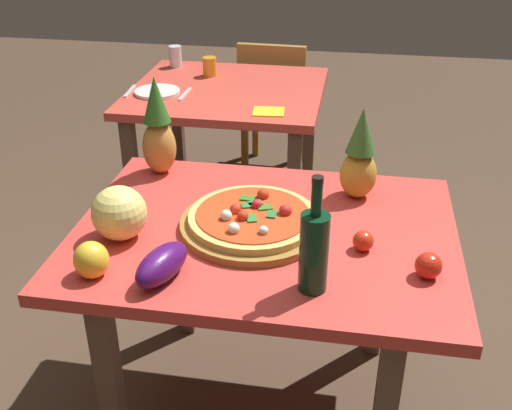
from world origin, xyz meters
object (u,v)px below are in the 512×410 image
(display_table, at_px, (265,256))
(pizza_board, at_px, (253,223))
(eggplant, at_px, (162,264))
(tomato_by_bottle, at_px, (363,241))
(wine_bottle, at_px, (314,250))
(drinking_glass_water, at_px, (175,56))
(fork_utensil, at_px, (130,91))
(bell_pepper, at_px, (91,260))
(drinking_glass_juice, at_px, (210,67))
(dinner_plate, at_px, (157,92))
(pineapple_right, at_px, (158,131))
(background_table, at_px, (228,109))
(pineapple_left, at_px, (360,158))
(pizza, at_px, (253,216))
(melon, at_px, (119,213))
(napkin_folded, at_px, (269,112))
(knife_utensil, at_px, (185,94))
(tomato_beside_pepper, at_px, (428,266))
(dining_chair, at_px, (274,101))

(display_table, xyz_separation_m, pizza_board, (-0.04, 0.00, 0.11))
(eggplant, xyz_separation_m, tomato_by_bottle, (0.53, 0.23, -0.01))
(wine_bottle, xyz_separation_m, drinking_glass_water, (-0.93, 1.92, -0.06))
(display_table, bearing_deg, fork_utensil, 126.12)
(display_table, bearing_deg, eggplant, -127.38)
(bell_pepper, distance_m, drinking_glass_juice, 1.83)
(bell_pepper, height_order, dinner_plate, bell_pepper)
(eggplant, relative_size, drinking_glass_juice, 2.05)
(pineapple_right, bearing_deg, background_table, 88.03)
(pineapple_left, relative_size, pineapple_right, 0.87)
(bell_pepper, bearing_deg, fork_utensil, 106.31)
(pizza_board, height_order, pizza, pizza)
(pineapple_left, xyz_separation_m, melon, (-0.68, -0.38, -0.06))
(tomato_by_bottle, bearing_deg, bell_pepper, -160.93)
(pineapple_right, xyz_separation_m, melon, (0.02, -0.45, -0.08))
(pineapple_left, height_order, bell_pepper, pineapple_left)
(pizza_board, bearing_deg, eggplant, -122.25)
(tomato_by_bottle, height_order, drinking_glass_juice, drinking_glass_juice)
(dinner_plate, relative_size, fork_utensil, 1.22)
(bell_pepper, xyz_separation_m, tomato_by_bottle, (0.72, 0.25, -0.02))
(napkin_folded, bearing_deg, tomato_by_bottle, -67.80)
(bell_pepper, bearing_deg, tomato_by_bottle, 19.07)
(knife_utensil, bearing_deg, melon, -81.63)
(wine_bottle, xyz_separation_m, eggplant, (-0.40, -0.02, -0.08))
(drinking_glass_juice, relative_size, dinner_plate, 0.44)
(pineapple_right, height_order, tomato_beside_pepper, pineapple_right)
(pizza_board, xyz_separation_m, pineapple_right, (-0.40, 0.33, 0.15))
(melon, bearing_deg, pizza, 17.94)
(bell_pepper, relative_size, napkin_folded, 0.75)
(dining_chair, relative_size, drinking_glass_juice, 8.69)
(dining_chair, distance_m, pizza_board, 2.01)
(pineapple_left, bearing_deg, drinking_glass_juice, 122.93)
(display_table, relative_size, pizza, 2.94)
(background_table, height_order, pizza, pizza)
(fork_utensil, height_order, knife_utensil, same)
(dining_chair, distance_m, tomato_by_bottle, 2.14)
(pizza, distance_m, tomato_by_bottle, 0.34)
(pineapple_right, distance_m, knife_utensil, 0.87)
(dinner_plate, bearing_deg, drinking_glass_juice, 60.44)
(fork_utensil, bearing_deg, background_table, 11.52)
(eggplant, relative_size, napkin_folded, 1.43)
(pineapple_left, distance_m, tomato_beside_pepper, 0.49)
(pineapple_left, bearing_deg, dining_chair, 107.04)
(drinking_glass_juice, bearing_deg, fork_utensil, -134.85)
(drinking_glass_water, xyz_separation_m, fork_utensil, (-0.10, -0.46, -0.05))
(tomato_by_bottle, bearing_deg, drinking_glass_water, 121.72)
(wine_bottle, xyz_separation_m, melon, (-0.58, 0.16, -0.04))
(wine_bottle, xyz_separation_m, tomato_by_bottle, (0.13, 0.21, -0.09))
(background_table, height_order, drinking_glass_juice, drinking_glass_juice)
(pizza, height_order, tomato_beside_pepper, pizza)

